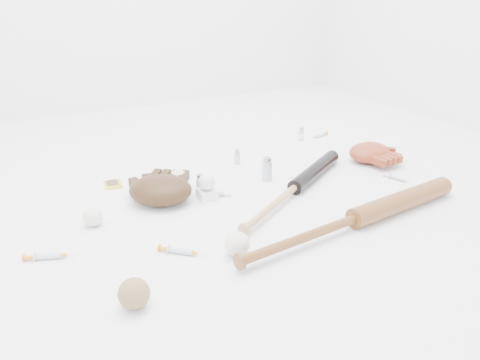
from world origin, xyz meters
name	(u,v)px	position (x,y,z in m)	size (l,w,h in m)	color
bat_dark	(295,187)	(0.20, -0.08, 0.03)	(0.81, 0.06, 0.06)	black
bat_wood	(356,218)	(0.22, -0.39, 0.04)	(0.98, 0.07, 0.07)	brown
glove_dark	(160,190)	(-0.28, 0.09, 0.05)	(0.28, 0.28, 0.10)	#321E0E
glove_tan	(370,152)	(0.69, 0.06, 0.04)	(0.23, 0.23, 0.08)	maroon
trading_card	(113,184)	(-0.40, 0.33, 0.00)	(0.06, 0.09, 0.00)	gold
pedestal	(207,194)	(-0.12, 0.04, 0.02)	(0.07, 0.07, 0.04)	white
baseball_on_pedestal	(207,182)	(-0.12, 0.04, 0.07)	(0.06, 0.06, 0.06)	silver
baseball_left	(93,217)	(-0.54, 0.03, 0.03)	(0.07, 0.07, 0.07)	silver
baseball_upper	(178,179)	(-0.18, 0.18, 0.04)	(0.08, 0.08, 0.08)	silver
baseball_mid	(237,244)	(-0.20, -0.36, 0.04)	(0.08, 0.08, 0.08)	silver
baseball_aged	(134,294)	(-0.53, -0.45, 0.04)	(0.08, 0.08, 0.08)	olive
syringe_0	(48,256)	(-0.70, -0.12, 0.01)	(0.17, 0.03, 0.02)	#ADBCC6
syringe_1	(215,193)	(-0.08, 0.05, 0.01)	(0.15, 0.03, 0.02)	#ADBCC6
syringe_2	(267,172)	(0.20, 0.14, 0.01)	(0.16, 0.03, 0.02)	#ADBCC6
syringe_3	(397,178)	(0.64, -0.16, 0.01)	(0.14, 0.02, 0.02)	#ADBCC6
syringe_4	(319,135)	(0.70, 0.45, 0.01)	(0.14, 0.02, 0.02)	#ADBCC6
syringe_5	(181,251)	(-0.34, -0.27, 0.01)	(0.17, 0.03, 0.02)	#ADBCC6
vial_0	(237,157)	(0.14, 0.31, 0.03)	(0.03, 0.03, 0.07)	#A9B2BA
vial_1	(301,134)	(0.58, 0.45, 0.03)	(0.03, 0.03, 0.07)	#A9B2BA
vial_2	(200,184)	(-0.12, 0.10, 0.04)	(0.03, 0.03, 0.08)	#A9B2BA
vial_3	(267,169)	(0.17, 0.09, 0.05)	(0.04, 0.04, 0.10)	#A9B2BA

